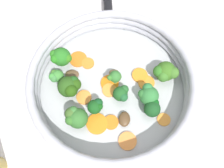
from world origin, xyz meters
name	(u,v)px	position (x,y,z in m)	size (l,w,h in m)	color
ground_plane	(112,88)	(0.00, 0.00, 0.00)	(4.00, 4.00, 0.00)	white
skillet	(112,87)	(0.00, 0.00, 0.01)	(0.36, 0.36, 0.01)	#B2B5B7
skillet_rim_wall	(112,81)	(0.00, 0.00, 0.04)	(0.38, 0.38, 0.06)	#AFAEBA
skillet_handle	(108,1)	(-0.14, -0.22, 0.02)	(0.02, 0.02, 0.16)	black
skillet_rivet_left	(125,28)	(-0.13, -0.12, 0.02)	(0.01, 0.01, 0.01)	#B0B7B9
skillet_rivet_right	(93,30)	(-0.05, -0.17, 0.02)	(0.01, 0.01, 0.01)	#AFB2B4
carrot_slice_0	(78,59)	(0.03, -0.11, 0.01)	(0.04, 0.04, 0.00)	orange
carrot_slice_1	(110,83)	(0.00, -0.01, 0.01)	(0.04, 0.04, 0.00)	orange
carrot_slice_2	(84,97)	(0.07, -0.01, 0.01)	(0.03, 0.03, 0.01)	#F9903A
carrot_slice_3	(128,141)	(0.05, 0.13, 0.01)	(0.04, 0.04, 0.00)	orange
carrot_slice_4	(109,90)	(0.01, 0.01, 0.01)	(0.03, 0.03, 0.01)	#F1953A
carrot_slice_5	(111,122)	(0.05, 0.07, 0.01)	(0.03, 0.03, 0.00)	orange
carrot_slice_6	(146,83)	(-0.07, 0.04, 0.01)	(0.04, 0.04, 0.00)	orange
carrot_slice_7	(140,75)	(-0.07, 0.01, 0.01)	(0.04, 0.04, 0.01)	orange
carrot_slice_8	(97,124)	(0.08, 0.06, 0.01)	(0.05, 0.05, 0.00)	orange
carrot_slice_9	(164,120)	(-0.05, 0.13, 0.01)	(0.03, 0.03, 0.00)	orange
carrot_slice_10	(88,63)	(0.01, -0.09, 0.01)	(0.03, 0.03, 0.00)	orange
broccoli_floret_0	(56,76)	(0.10, -0.09, 0.04)	(0.03, 0.03, 0.04)	#5D9042
broccoli_floret_1	(148,95)	(-0.05, 0.07, 0.04)	(0.04, 0.05, 0.05)	#5E8B47
broccoli_floret_2	(165,72)	(-0.12, 0.05, 0.04)	(0.05, 0.05, 0.05)	#8AA868
broccoli_floret_3	(61,57)	(0.07, -0.12, 0.04)	(0.05, 0.05, 0.05)	#679350
broccoli_floret_4	(76,117)	(0.11, 0.03, 0.04)	(0.05, 0.05, 0.05)	#5E8A52
broccoli_floret_5	(70,87)	(0.09, -0.04, 0.04)	(0.05, 0.05, 0.06)	#7FA657
broccoli_floret_6	(115,77)	(-0.01, -0.01, 0.04)	(0.03, 0.03, 0.04)	#6DA854
broccoli_floret_7	(122,94)	(0.00, 0.04, 0.03)	(0.04, 0.04, 0.04)	#638F44
broccoli_floret_8	(96,106)	(0.06, 0.03, 0.04)	(0.04, 0.03, 0.04)	#7EB25B
broccoli_floret_9	(152,108)	(-0.04, 0.10, 0.03)	(0.04, 0.04, 0.04)	#6B8E51
mushroom_piece_0	(114,73)	(-0.02, -0.03, 0.02)	(0.03, 0.02, 0.01)	olive
mushroom_piece_1	(72,74)	(0.06, -0.08, 0.02)	(0.03, 0.03, 0.01)	brown
mushroom_piece_2	(124,119)	(0.02, 0.08, 0.02)	(0.03, 0.03, 0.01)	brown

